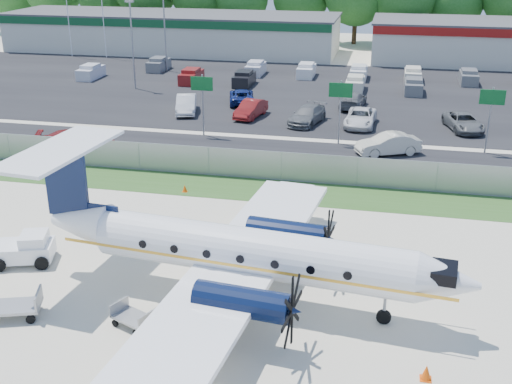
% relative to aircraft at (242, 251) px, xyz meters
% --- Properties ---
extents(ground, '(170.00, 170.00, 0.00)m').
position_rel_aircraft_xyz_m(ground, '(-0.91, 1.20, -2.42)').
color(ground, beige).
rests_on(ground, ground).
extents(grass_verge, '(170.00, 4.00, 0.02)m').
position_rel_aircraft_xyz_m(grass_verge, '(-0.91, 13.20, -2.41)').
color(grass_verge, '#2D561E').
rests_on(grass_verge, ground).
extents(access_road, '(170.00, 8.00, 0.02)m').
position_rel_aircraft_xyz_m(access_road, '(-0.91, 20.20, -2.41)').
color(access_road, black).
rests_on(access_road, ground).
extents(parking_lot, '(170.00, 32.00, 0.02)m').
position_rel_aircraft_xyz_m(parking_lot, '(-0.91, 41.20, -2.41)').
color(parking_lot, black).
rests_on(parking_lot, ground).
extents(perimeter_fence, '(120.00, 0.06, 1.99)m').
position_rel_aircraft_xyz_m(perimeter_fence, '(-0.91, 15.20, -1.41)').
color(perimeter_fence, gray).
rests_on(perimeter_fence, ground).
extents(building_west, '(46.40, 12.40, 5.24)m').
position_rel_aircraft_xyz_m(building_west, '(-24.91, 63.18, 0.21)').
color(building_west, silver).
rests_on(building_west, ground).
extents(sign_left, '(1.80, 0.26, 5.00)m').
position_rel_aircraft_xyz_m(sign_left, '(-8.91, 24.10, 1.19)').
color(sign_left, gray).
rests_on(sign_left, ground).
extents(sign_mid, '(1.80, 0.26, 5.00)m').
position_rel_aircraft_xyz_m(sign_mid, '(2.09, 24.10, 1.19)').
color(sign_mid, gray).
rests_on(sign_mid, ground).
extents(sign_right, '(1.80, 0.26, 5.00)m').
position_rel_aircraft_xyz_m(sign_right, '(13.09, 24.10, 1.19)').
color(sign_right, gray).
rests_on(sign_right, ground).
extents(flagpole_west, '(1.06, 0.12, 10.00)m').
position_rel_aircraft_xyz_m(flagpole_west, '(-36.84, 56.20, 3.23)').
color(flagpole_west, white).
rests_on(flagpole_west, ground).
extents(flagpole_east, '(1.06, 0.12, 10.00)m').
position_rel_aircraft_xyz_m(flagpole_east, '(-31.84, 56.20, 3.23)').
color(flagpole_east, white).
rests_on(flagpole_east, ground).
extents(light_pole_nw, '(0.90, 0.35, 9.09)m').
position_rel_aircraft_xyz_m(light_pole_nw, '(-20.91, 39.20, 2.82)').
color(light_pole_nw, gray).
rests_on(light_pole_nw, ground).
extents(light_pole_sw, '(0.90, 0.35, 9.09)m').
position_rel_aircraft_xyz_m(light_pole_sw, '(-20.91, 49.20, 2.82)').
color(light_pole_sw, gray).
rests_on(light_pole_sw, ground).
extents(tree_line, '(112.00, 6.00, 14.00)m').
position_rel_aircraft_xyz_m(tree_line, '(-0.91, 75.20, -2.42)').
color(tree_line, '#1D591A').
rests_on(tree_line, ground).
extents(aircraft, '(20.37, 20.05, 6.26)m').
position_rel_aircraft_xyz_m(aircraft, '(0.00, 0.00, 0.00)').
color(aircraft, white).
rests_on(aircraft, ground).
extents(pushback_tug, '(3.21, 2.74, 1.53)m').
position_rel_aircraft_xyz_m(pushback_tug, '(-11.34, 1.21, -1.69)').
color(pushback_tug, white).
rests_on(pushback_tug, ground).
extents(baggage_cart_near, '(2.03, 1.67, 0.92)m').
position_rel_aircraft_xyz_m(baggage_cart_near, '(-3.96, -3.04, -1.99)').
color(baggage_cart_near, gray).
rests_on(baggage_cart_near, ground).
extents(baggage_cart_far, '(2.52, 1.96, 1.16)m').
position_rel_aircraft_xyz_m(baggage_cart_far, '(-9.21, -3.44, -1.88)').
color(baggage_cart_far, gray).
rests_on(baggage_cart_far, ground).
extents(cone_nose, '(0.43, 0.43, 0.61)m').
position_rel_aircraft_xyz_m(cone_nose, '(7.89, -4.07, -2.13)').
color(cone_nose, '#F25007').
rests_on(cone_nose, ground).
extents(cone_starboard_wing, '(0.33, 0.33, 0.47)m').
position_rel_aircraft_xyz_m(cone_starboard_wing, '(-6.57, 11.91, -2.19)').
color(cone_starboard_wing, '#F25007').
rests_on(cone_starboard_wing, ground).
extents(road_car_west, '(6.32, 4.22, 1.70)m').
position_rel_aircraft_xyz_m(road_car_west, '(-16.91, 17.87, -2.42)').
color(road_car_west, maroon).
rests_on(road_car_west, ground).
extents(road_car_mid, '(5.04, 3.53, 1.58)m').
position_rel_aircraft_xyz_m(road_car_mid, '(5.94, 22.33, -2.42)').
color(road_car_mid, beige).
rests_on(road_car_mid, ground).
extents(parked_car_a, '(2.94, 5.19, 1.62)m').
position_rel_aircraft_xyz_m(parked_car_a, '(-12.50, 30.74, -2.42)').
color(parked_car_a, silver).
rests_on(parked_car_a, ground).
extents(parked_car_b, '(2.41, 4.83, 1.52)m').
position_rel_aircraft_xyz_m(parked_car_b, '(-6.35, 30.48, -2.42)').
color(parked_car_b, maroon).
rests_on(parked_car_b, ground).
extents(parked_car_c, '(3.25, 5.54, 1.51)m').
position_rel_aircraft_xyz_m(parked_car_c, '(-1.12, 29.45, -2.42)').
color(parked_car_c, '#595B5E').
rests_on(parked_car_c, ground).
extents(parked_car_d, '(2.70, 5.39, 1.46)m').
position_rel_aircraft_xyz_m(parked_car_d, '(3.45, 29.68, -2.42)').
color(parked_car_d, silver).
rests_on(parked_car_d, ground).
extents(parked_car_e, '(3.56, 5.55, 1.42)m').
position_rel_aircraft_xyz_m(parked_car_e, '(11.98, 30.17, -2.42)').
color(parked_car_e, '#595B5E').
rests_on(parked_car_e, ground).
extents(parked_car_f, '(3.49, 5.44, 1.40)m').
position_rel_aircraft_xyz_m(parked_car_f, '(-8.34, 35.33, -2.42)').
color(parked_car_f, navy).
rests_on(parked_car_f, ground).
extents(parked_car_g, '(2.59, 5.31, 1.49)m').
position_rel_aircraft_xyz_m(parked_car_g, '(2.36, 35.91, -2.42)').
color(parked_car_g, '#595B5E').
rests_on(parked_car_g, ground).
extents(far_parking_rows, '(56.00, 10.00, 1.60)m').
position_rel_aircraft_xyz_m(far_parking_rows, '(-0.91, 46.20, -2.42)').
color(far_parking_rows, gray).
rests_on(far_parking_rows, ground).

